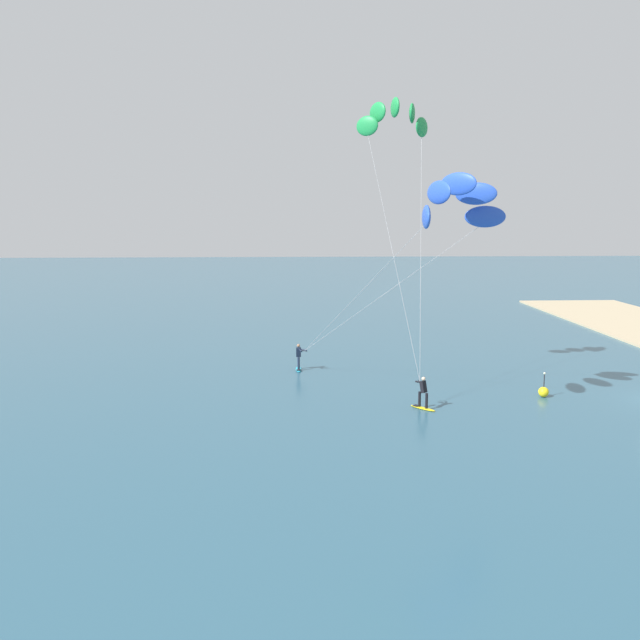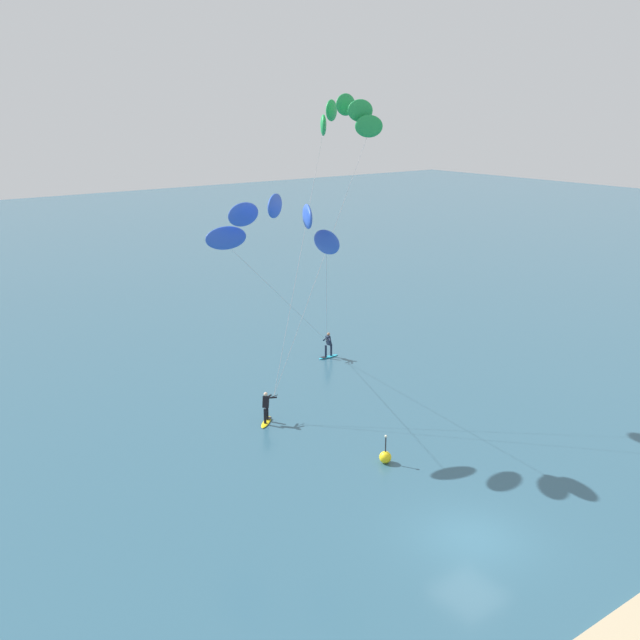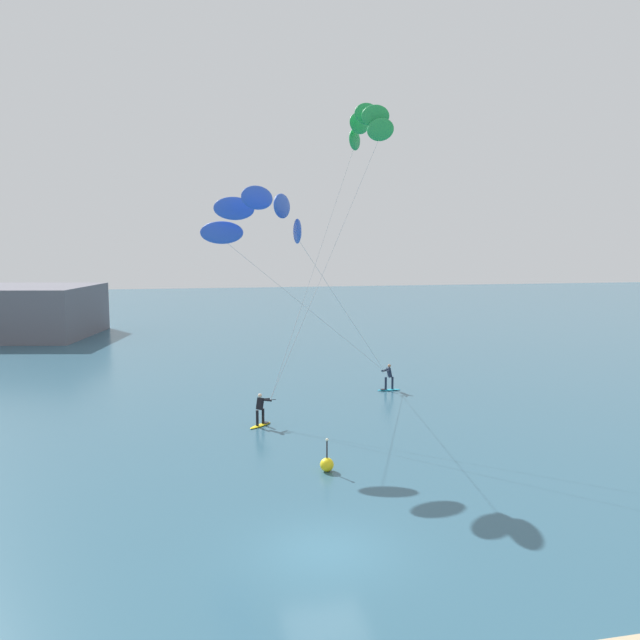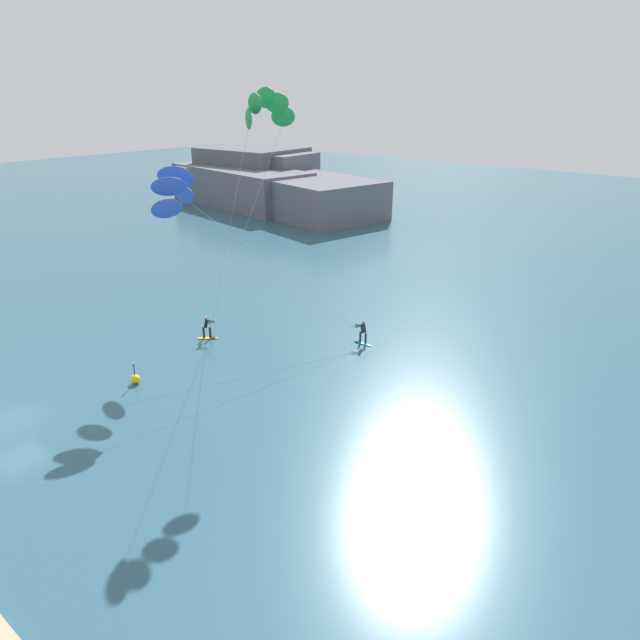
{
  "view_description": "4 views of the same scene",
  "coord_description": "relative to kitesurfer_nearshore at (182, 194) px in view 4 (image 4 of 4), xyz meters",
  "views": [
    {
      "loc": [
        -32.7,
        20.38,
        9.86
      ],
      "look_at": [
        2.64,
        18.65,
        4.15
      ],
      "focal_mm": 37.15,
      "sensor_mm": 36.0,
      "label": 1
    },
    {
      "loc": [
        -19.37,
        -16.04,
        15.65
      ],
      "look_at": [
        3.84,
        14.53,
        4.53
      ],
      "focal_mm": 41.6,
      "sensor_mm": 36.0,
      "label": 2
    },
    {
      "loc": [
        -3.91,
        -17.52,
        9.08
      ],
      "look_at": [
        3.63,
        17.86,
        4.81
      ],
      "focal_mm": 35.52,
      "sensor_mm": 36.0,
      "label": 3
    },
    {
      "loc": [
        29.17,
        -9.72,
        16.07
      ],
      "look_at": [
        7.04,
        16.89,
        2.26
      ],
      "focal_mm": 32.34,
      "sensor_mm": 36.0,
      "label": 4
    }
  ],
  "objects": [
    {
      "name": "marker_buoy",
      "position": [
        1.75,
        -5.86,
        -9.83
      ],
      "size": [
        0.56,
        0.56,
        1.38
      ],
      "color": "yellow",
      "rests_on": "ground"
    },
    {
      "name": "ground_plane",
      "position": [
        0.25,
        -12.39,
        -10.13
      ],
      "size": [
        240.0,
        240.0,
        0.0
      ],
      "primitive_type": "plane",
      "color": "#2D566B"
    },
    {
      "name": "kitesurfer_mid_water",
      "position": [
        5.28,
        1.9,
        4.3
      ],
      "size": [
        7.25,
        4.34,
        16.26
      ],
      "color": "yellow",
      "rests_on": "ground"
    },
    {
      "name": "kitesurfer_nearshore",
      "position": [
        0.0,
        0.0,
        0.0
      ],
      "size": [
        12.4,
        10.69,
        11.82
      ],
      "color": "#23ADD1",
      "rests_on": "ground"
    },
    {
      "name": "distant_headland",
      "position": [
        -34.55,
        40.51,
        -7.02
      ],
      "size": [
        36.45,
        18.81,
        7.79
      ],
      "color": "slate",
      "rests_on": "ground"
    }
  ]
}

